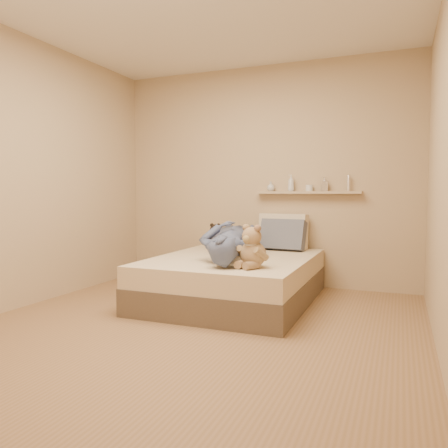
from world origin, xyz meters
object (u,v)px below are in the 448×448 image
at_px(teddy_bear, 252,250).
at_px(pillow_cream, 283,231).
at_px(person, 231,239).
at_px(game_console, 219,246).
at_px(wall_shelf, 307,192).
at_px(dark_plush, 215,237).
at_px(pillow_grey, 283,235).
at_px(bed, 234,279).

xyz_separation_m(teddy_bear, pillow_cream, (-0.08, 1.38, 0.05)).
bearing_deg(pillow_cream, teddy_bear, -86.81).
distance_m(pillow_cream, person, 0.92).
distance_m(game_console, wall_shelf, 1.58).
bearing_deg(dark_plush, person, -54.71).
bearing_deg(pillow_cream, person, -109.71).
xyz_separation_m(game_console, wall_shelf, (0.51, 1.42, 0.48)).
bearing_deg(pillow_grey, bed, -114.96).
relative_size(pillow_grey, person, 0.33).
bearing_deg(wall_shelf, teddy_bear, -97.16).
relative_size(bed, dark_plush, 6.51).
bearing_deg(bed, person, -118.43).
bearing_deg(bed, wall_shelf, 58.82).
xyz_separation_m(pillow_grey, person, (-0.34, -0.73, 0.01)).
relative_size(game_console, dark_plush, 0.67).
xyz_separation_m(game_console, pillow_grey, (0.28, 1.21, -0.00)).
distance_m(bed, pillow_grey, 0.86).
distance_m(pillow_cream, wall_shelf, 0.53).
bearing_deg(wall_shelf, pillow_cream, -163.06).
bearing_deg(teddy_bear, bed, 123.93).
bearing_deg(game_console, pillow_grey, 77.06).
relative_size(dark_plush, wall_shelf, 0.24).
bearing_deg(game_console, person, 97.66).
height_order(pillow_grey, person, person).
bearing_deg(dark_plush, teddy_bear, -53.81).
xyz_separation_m(dark_plush, person, (0.44, -0.62, 0.06)).
bearing_deg(dark_plush, game_console, -65.44).
height_order(dark_plush, pillow_cream, pillow_cream).
relative_size(dark_plush, person, 0.19).
xyz_separation_m(pillow_cream, pillow_grey, (0.03, -0.14, -0.03)).
bearing_deg(pillow_grey, dark_plush, -171.81).
bearing_deg(dark_plush, bed, -51.78).
xyz_separation_m(person, wall_shelf, (0.57, 0.95, 0.47)).
height_order(pillow_cream, pillow_grey, pillow_cream).
height_order(bed, person, person).
xyz_separation_m(bed, pillow_cream, (0.29, 0.83, 0.43)).
bearing_deg(pillow_grey, game_console, -102.94).
bearing_deg(pillow_grey, teddy_bear, -87.87).
relative_size(bed, pillow_cream, 3.45).
bearing_deg(wall_shelf, bed, -121.18).
relative_size(bed, teddy_bear, 5.04).
bearing_deg(pillow_cream, dark_plush, -161.35).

